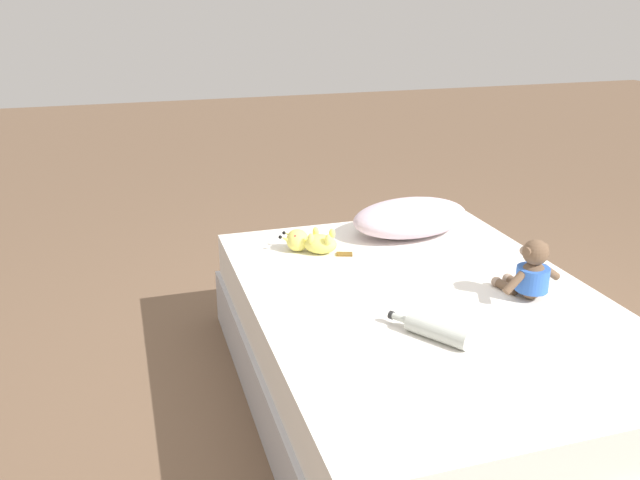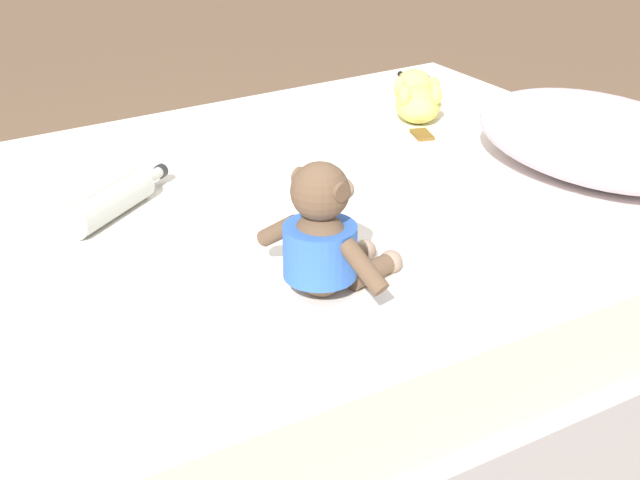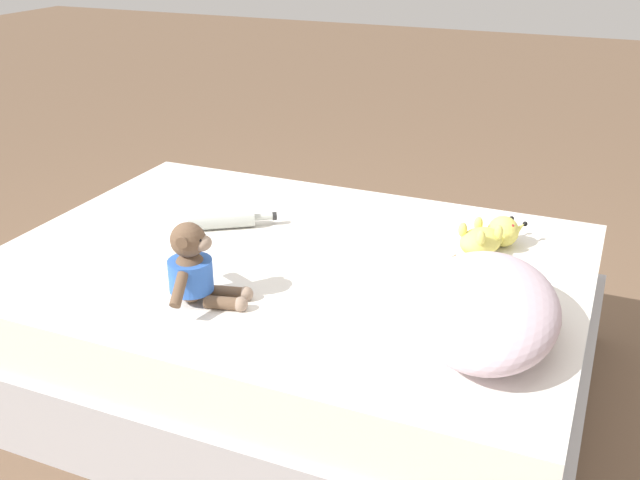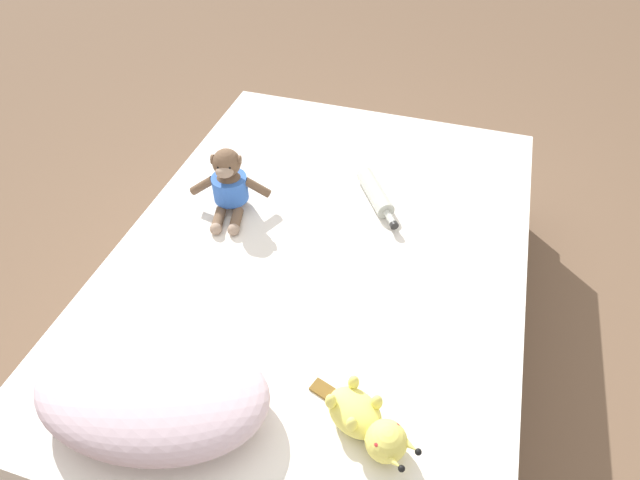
{
  "view_description": "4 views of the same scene",
  "coord_description": "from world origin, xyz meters",
  "views": [
    {
      "loc": [
        -1.05,
        -2.04,
        1.54
      ],
      "look_at": [
        -0.25,
        0.54,
        0.51
      ],
      "focal_mm": 37.16,
      "sensor_mm": 36.0,
      "label": 1
    },
    {
      "loc": [
        1.6,
        -0.9,
        1.26
      ],
      "look_at": [
        0.37,
        -0.13,
        0.55
      ],
      "focal_mm": 56.07,
      "sensor_mm": 36.0,
      "label": 2
    },
    {
      "loc": [
        1.87,
        0.9,
        1.44
      ],
      "look_at": [
        -0.02,
        0.09,
        0.51
      ],
      "focal_mm": 41.19,
      "sensor_mm": 36.0,
      "label": 3
    },
    {
      "loc": [
        -0.36,
        1.19,
        1.71
      ],
      "look_at": [
        0.0,
        0.0,
        0.5
      ],
      "focal_mm": 30.42,
      "sensor_mm": 36.0,
      "label": 4
    }
  ],
  "objects": [
    {
      "name": "plush_yellow_creature",
      "position": [
        -0.29,
        0.56,
        0.5
      ],
      "size": [
        0.31,
        0.21,
        0.1
      ],
      "color": "#EAE066",
      "rests_on": "bed"
    },
    {
      "name": "ground_plane",
      "position": [
        0.0,
        0.0,
        0.0
      ],
      "size": [
        16.0,
        16.0,
        0.0
      ],
      "primitive_type": "plane",
      "color": "brown"
    },
    {
      "name": "plush_monkey",
      "position": [
        0.36,
        -0.12,
        0.55
      ],
      "size": [
        0.29,
        0.24,
        0.24
      ],
      "color": "brown",
      "rests_on": "bed"
    },
    {
      "name": "glass_bottle",
      "position": [
        -0.11,
        -0.3,
        0.48
      ],
      "size": [
        0.2,
        0.28,
        0.06
      ],
      "color": "#B7BCB2",
      "rests_on": "bed"
    },
    {
      "name": "pillow",
      "position": [
        0.23,
        0.65,
        0.53
      ],
      "size": [
        0.63,
        0.44,
        0.16
      ],
      "color": "silver",
      "rests_on": "bed"
    },
    {
      "name": "bed",
      "position": [
        0.0,
        0.0,
        0.22
      ],
      "size": [
        1.34,
        1.85,
        0.45
      ],
      "color": "#B2B2B7",
      "rests_on": "ground_plane"
    }
  ]
}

